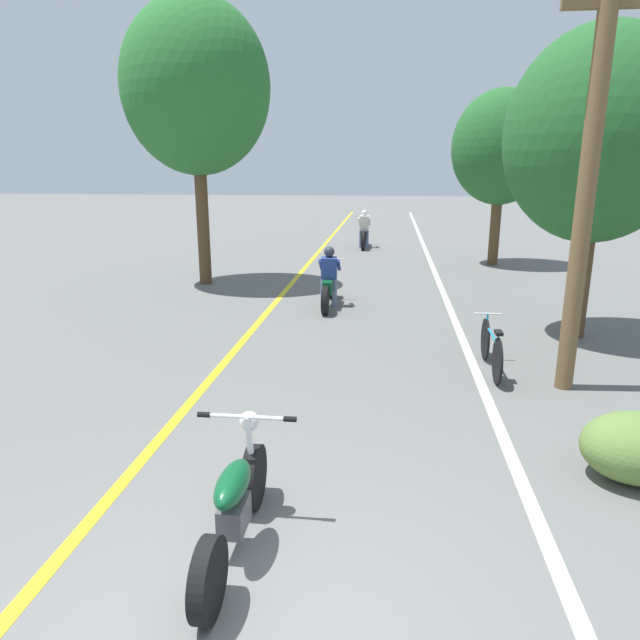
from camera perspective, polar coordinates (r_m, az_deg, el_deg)
name	(u,v)px	position (r m, az deg, el deg)	size (l,w,h in m)	color
lane_stripe_center	(298,276)	(16.38, -2.25, 4.39)	(0.14, 48.00, 0.01)	yellow
lane_stripe_edge	(438,279)	(16.24, 11.70, 3.99)	(0.14, 48.00, 0.01)	white
utility_pole	(587,182)	(8.35, 25.18, 12.42)	(1.10, 0.24, 5.54)	brown
roadside_tree_right_near	(598,137)	(11.21, 26.07, 16.12)	(3.15, 2.83, 5.36)	#513A23
roadside_tree_right_far	(501,148)	(19.00, 17.68, 16.06)	(3.00, 2.70, 5.34)	#513A23
roadside_tree_left	(196,88)	(15.48, -12.32, 21.75)	(3.70, 3.33, 7.07)	#513A23
roadside_bush	(638,448)	(6.59, 29.21, -11.10)	(1.10, 0.88, 0.70)	#5B7A38
motorcycle_foreground	(235,504)	(4.86, -8.51, -17.76)	(0.86, 1.95, 0.99)	black
motorcycle_rider_lead	(329,284)	(12.76, 0.91, 3.67)	(0.50, 2.15, 1.34)	black
motorcycle_rider_far	(364,234)	(22.32, 4.42, 8.61)	(0.50, 2.17, 1.44)	black
bicycle_parked	(491,348)	(9.09, 16.75, -2.69)	(0.44, 1.77, 0.79)	black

